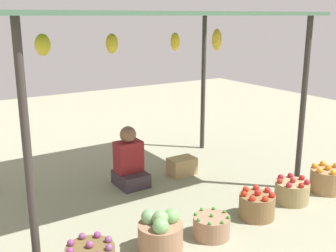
{
  "coord_description": "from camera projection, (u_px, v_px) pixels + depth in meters",
  "views": [
    {
      "loc": [
        -2.39,
        -4.24,
        2.13
      ],
      "look_at": [
        0.0,
        -0.52,
        0.95
      ],
      "focal_mm": 44.37,
      "sensor_mm": 36.0,
      "label": 1
    }
  ],
  "objects": [
    {
      "name": "basket_cabbages",
      "position": [
        160.0,
        234.0,
        3.84
      ],
      "size": [
        0.42,
        0.42,
        0.41
      ],
      "color": "#9C7354",
      "rests_on": "ground"
    },
    {
      "name": "ground_plane",
      "position": [
        146.0,
        190.0,
        5.24
      ],
      "size": [
        14.0,
        14.0,
        0.0
      ],
      "primitive_type": "plane",
      "color": "gray"
    },
    {
      "name": "vendor_person",
      "position": [
        129.0,
        163.0,
        5.33
      ],
      "size": [
        0.36,
        0.44,
        0.78
      ],
      "color": "#3E313B",
      "rests_on": "ground"
    },
    {
      "name": "market_stall_structure",
      "position": [
        143.0,
        26.0,
        4.72
      ],
      "size": [
        3.58,
        2.28,
        2.17
      ],
      "color": "#38332D",
      "rests_on": "ground"
    },
    {
      "name": "basket_red_tomatoes",
      "position": [
        257.0,
        205.0,
        4.5
      ],
      "size": [
        0.39,
        0.39,
        0.32
      ],
      "color": "olive",
      "rests_on": "ground"
    },
    {
      "name": "basket_red_apples",
      "position": [
        292.0,
        191.0,
        4.87
      ],
      "size": [
        0.4,
        0.4,
        0.31
      ],
      "color": "#9D8858",
      "rests_on": "ground"
    },
    {
      "name": "basket_green_chilies",
      "position": [
        211.0,
        226.0,
        4.11
      ],
      "size": [
        0.37,
        0.37,
        0.25
      ],
      "color": "#9E775A",
      "rests_on": "ground"
    },
    {
      "name": "wooden_crate_near_vendor",
      "position": [
        182.0,
        166.0,
        5.72
      ],
      "size": [
        0.37,
        0.25,
        0.24
      ],
      "primitive_type": "cube",
      "color": "tan",
      "rests_on": "ground"
    },
    {
      "name": "basket_oranges",
      "position": [
        327.0,
        180.0,
        5.16
      ],
      "size": [
        0.4,
        0.4,
        0.35
      ],
      "color": "#9E784D",
      "rests_on": "ground"
    }
  ]
}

